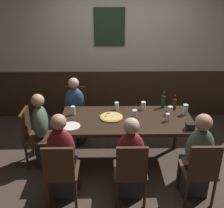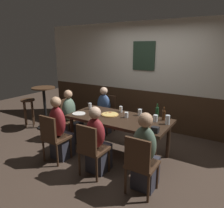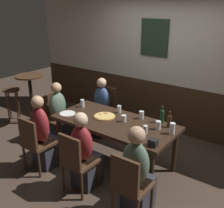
{
  "view_description": "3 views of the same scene",
  "coord_description": "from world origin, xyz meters",
  "px_view_note": "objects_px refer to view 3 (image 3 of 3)",
  "views": [
    {
      "loc": [
        -0.27,
        -3.5,
        2.55
      ],
      "look_at": [
        -0.21,
        -0.06,
        1.0
      ],
      "focal_mm": 43.86,
      "sensor_mm": 36.0,
      "label": 1
    },
    {
      "loc": [
        1.86,
        -3.23,
        2.01
      ],
      "look_at": [
        -0.2,
        0.08,
        0.95
      ],
      "focal_mm": 33.91,
      "sensor_mm": 36.0,
      "label": 2
    },
    {
      "loc": [
        2.2,
        -3.05,
        2.45
      ],
      "look_at": [
        -0.08,
        0.05,
        0.98
      ],
      "focal_mm": 43.84,
      "sensor_mm": 36.0,
      "label": 3
    }
  ],
  "objects_px": {
    "chair_right_near": "(130,184)",
    "pint_glass_amber": "(172,129)",
    "chair_left_near": "(35,142)",
    "tumbler_short": "(145,130)",
    "side_bar_table": "(31,96)",
    "plate_white_large": "(67,114)",
    "person_left_far": "(100,111)",
    "person_mid_near": "(85,156)",
    "pizza": "(105,116)",
    "person_left_near": "(43,137)",
    "bar_stool": "(12,96)",
    "beer_bottle_brown": "(169,121)",
    "beer_glass_half": "(124,119)",
    "condiment_caddy": "(153,143)",
    "chair_mid_near": "(76,160)",
    "tumbler_water": "(119,110)",
    "highball_clear": "(82,104)",
    "beer_bottle_green": "(162,116)",
    "dining_table": "(115,126)",
    "beer_glass_tall": "(141,115)",
    "pint_glass_stout": "(158,126)",
    "chair_head_west": "(54,115)",
    "person_right_near": "(137,177)",
    "person_head_west": "(60,118)",
    "chair_left_far": "(106,107)"
  },
  "relations": [
    {
      "from": "person_mid_near",
      "to": "tumbler_water",
      "type": "distance_m",
      "value": 1.06
    },
    {
      "from": "beer_glass_half",
      "to": "plate_white_large",
      "type": "bearing_deg",
      "value": -161.93
    },
    {
      "from": "beer_bottle_green",
      "to": "beer_bottle_brown",
      "type": "relative_size",
      "value": 1.07
    },
    {
      "from": "chair_right_near",
      "to": "highball_clear",
      "type": "height_order",
      "value": "chair_right_near"
    },
    {
      "from": "person_mid_near",
      "to": "beer_glass_half",
      "type": "bearing_deg",
      "value": 81.1
    },
    {
      "from": "tumbler_water",
      "to": "bar_stool",
      "type": "relative_size",
      "value": 0.17
    },
    {
      "from": "chair_right_near",
      "to": "condiment_caddy",
      "type": "xyz_separation_m",
      "value": [
        -0.01,
        0.54,
        0.29
      ]
    },
    {
      "from": "pizza",
      "to": "person_mid_near",
      "type": "bearing_deg",
      "value": -73.16
    },
    {
      "from": "tumbler_water",
      "to": "person_mid_near",
      "type": "bearing_deg",
      "value": -82.39
    },
    {
      "from": "chair_left_near",
      "to": "side_bar_table",
      "type": "height_order",
      "value": "side_bar_table"
    },
    {
      "from": "plate_white_large",
      "to": "person_left_far",
      "type": "bearing_deg",
      "value": 93.66
    },
    {
      "from": "beer_glass_half",
      "to": "condiment_caddy",
      "type": "relative_size",
      "value": 0.94
    },
    {
      "from": "tumbler_short",
      "to": "side_bar_table",
      "type": "xyz_separation_m",
      "value": [
        -2.84,
        0.29,
        -0.17
      ]
    },
    {
      "from": "dining_table",
      "to": "beer_bottle_brown",
      "type": "xyz_separation_m",
      "value": [
        0.75,
        0.3,
        0.17
      ]
    },
    {
      "from": "chair_left_near",
      "to": "highball_clear",
      "type": "xyz_separation_m",
      "value": [
        0.05,
        1.01,
        0.3
      ]
    },
    {
      "from": "person_head_west",
      "to": "highball_clear",
      "type": "height_order",
      "value": "person_head_west"
    },
    {
      "from": "pizza",
      "to": "person_left_near",
      "type": "bearing_deg",
      "value": -129.89
    },
    {
      "from": "pint_glass_amber",
      "to": "chair_head_west",
      "type": "bearing_deg",
      "value": -176.69
    },
    {
      "from": "bar_stool",
      "to": "beer_bottle_green",
      "type": "bearing_deg",
      "value": 5.5
    },
    {
      "from": "chair_right_near",
      "to": "pint_glass_amber",
      "type": "bearing_deg",
      "value": 87.52
    },
    {
      "from": "chair_mid_near",
      "to": "pizza",
      "type": "xyz_separation_m",
      "value": [
        -0.22,
        0.89,
        0.26
      ]
    },
    {
      "from": "person_head_west",
      "to": "chair_right_near",
      "type": "bearing_deg",
      "value": -22.83
    },
    {
      "from": "beer_glass_tall",
      "to": "pint_glass_stout",
      "type": "bearing_deg",
      "value": -25.0
    },
    {
      "from": "beer_bottle_brown",
      "to": "side_bar_table",
      "type": "xyz_separation_m",
      "value": [
        -3.02,
        -0.08,
        -0.22
      ]
    },
    {
      "from": "chair_mid_near",
      "to": "person_mid_near",
      "type": "distance_m",
      "value": 0.16
    },
    {
      "from": "pint_glass_amber",
      "to": "person_head_west",
      "type": "bearing_deg",
      "value": -176.43
    },
    {
      "from": "bar_stool",
      "to": "highball_clear",
      "type": "bearing_deg",
      "value": 2.51
    },
    {
      "from": "chair_head_west",
      "to": "person_right_near",
      "type": "xyz_separation_m",
      "value": [
        2.2,
        -0.69,
        -0.0
      ]
    },
    {
      "from": "chair_mid_near",
      "to": "condiment_caddy",
      "type": "height_order",
      "value": "chair_mid_near"
    },
    {
      "from": "pizza",
      "to": "side_bar_table",
      "type": "xyz_separation_m",
      "value": [
        -2.05,
        0.18,
        -0.14
      ]
    },
    {
      "from": "chair_left_far",
      "to": "condiment_caddy",
      "type": "xyz_separation_m",
      "value": [
        1.66,
        -1.18,
        0.29
      ]
    },
    {
      "from": "beer_bottle_brown",
      "to": "tumbler_short",
      "type": "bearing_deg",
      "value": -114.98
    },
    {
      "from": "bar_stool",
      "to": "person_left_near",
      "type": "bearing_deg",
      "value": -21.99
    },
    {
      "from": "tumbler_water",
      "to": "beer_bottle_green",
      "type": "bearing_deg",
      "value": 5.65
    },
    {
      "from": "chair_right_near",
      "to": "chair_left_near",
      "type": "height_order",
      "value": "same"
    },
    {
      "from": "person_head_west",
      "to": "person_left_far",
      "type": "relative_size",
      "value": 1.01
    },
    {
      "from": "tumbler_short",
      "to": "side_bar_table",
      "type": "bearing_deg",
      "value": 174.16
    },
    {
      "from": "beer_bottle_brown",
      "to": "side_bar_table",
      "type": "bearing_deg",
      "value": -178.41
    },
    {
      "from": "chair_right_near",
      "to": "pint_glass_amber",
      "type": "distance_m",
      "value": 1.03
    },
    {
      "from": "dining_table",
      "to": "person_mid_near",
      "type": "distance_m",
      "value": 0.72
    },
    {
      "from": "person_right_near",
      "to": "person_head_west",
      "type": "bearing_deg",
      "value": 161.14
    },
    {
      "from": "chair_right_near",
      "to": "beer_glass_half",
      "type": "bearing_deg",
      "value": 127.6
    },
    {
      "from": "person_left_near",
      "to": "tumbler_short",
      "type": "height_order",
      "value": "person_left_near"
    },
    {
      "from": "person_left_near",
      "to": "person_mid_near",
      "type": "height_order",
      "value": "person_left_near"
    },
    {
      "from": "chair_mid_near",
      "to": "pint_glass_amber",
      "type": "relative_size",
      "value": 5.52
    },
    {
      "from": "chair_head_west",
      "to": "side_bar_table",
      "type": "height_order",
      "value": "side_bar_table"
    },
    {
      "from": "person_mid_near",
      "to": "pint_glass_amber",
      "type": "xyz_separation_m",
      "value": [
        0.88,
        0.82,
        0.33
      ]
    },
    {
      "from": "person_right_near",
      "to": "condiment_caddy",
      "type": "height_order",
      "value": "person_right_near"
    },
    {
      "from": "plate_white_large",
      "to": "bar_stool",
      "type": "bearing_deg",
      "value": 171.59
    },
    {
      "from": "chair_right_near",
      "to": "person_mid_near",
      "type": "xyz_separation_m",
      "value": [
        -0.83,
        0.16,
        -0.02
      ]
    }
  ]
}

